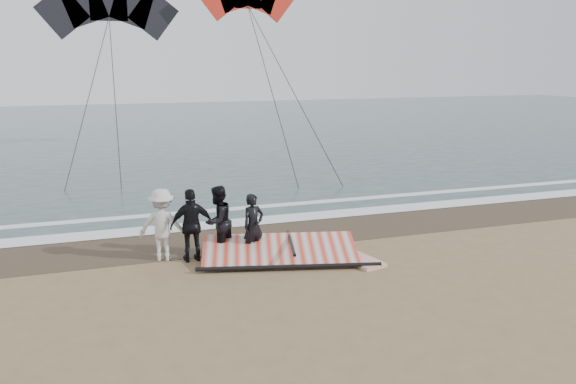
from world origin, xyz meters
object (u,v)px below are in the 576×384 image
sail_rig (276,252)px  man_main (253,226)px  board_cream (228,250)px  board_white (349,255)px

sail_rig → man_main: bearing=142.8°
man_main → board_cream: bearing=113.8°
board_cream → sail_rig: (1.04, -0.96, 0.15)m
board_white → board_cream: size_ratio=0.95×
board_white → sail_rig: sail_rig is taller
man_main → sail_rig: (0.49, -0.37, -0.64)m
man_main → sail_rig: 0.89m
man_main → board_white: size_ratio=0.73×
man_main → sail_rig: man_main is taller
board_white → board_cream: 3.21m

